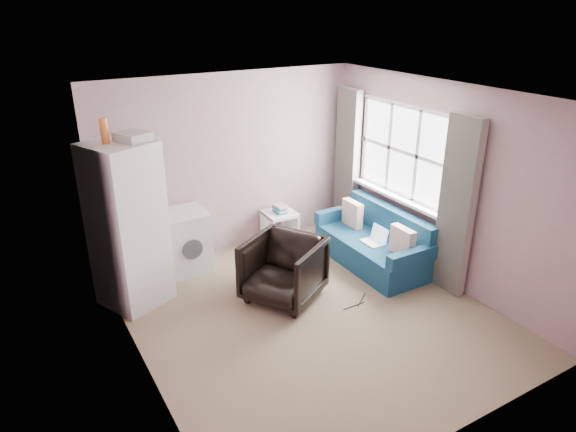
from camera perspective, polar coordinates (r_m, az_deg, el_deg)
name	(u,v)px	position (r m, az deg, el deg)	size (l,w,h in m)	color
room	(314,213)	(5.47, 2.87, 0.30)	(3.84, 4.24, 2.54)	#877158
armchair	(283,267)	(6.12, -0.53, -5.68)	(0.83, 0.77, 0.85)	black
fridge	(128,225)	(6.11, -17.39, -0.93)	(0.88, 0.88, 2.22)	silver
washing_machine	(185,240)	(6.91, -11.41, -2.61)	(0.59, 0.60, 0.83)	silver
side_table	(280,225)	(7.58, -0.91, -1.02)	(0.46, 0.46, 0.60)	white
sofa	(375,244)	(7.10, 9.65, -3.11)	(0.79, 1.72, 0.76)	navy
window_dressing	(395,181)	(7.06, 11.84, 3.83)	(0.17, 2.62, 2.18)	white
floor_cables	(358,303)	(6.28, 7.77, -9.51)	(0.45, 0.19, 0.01)	black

